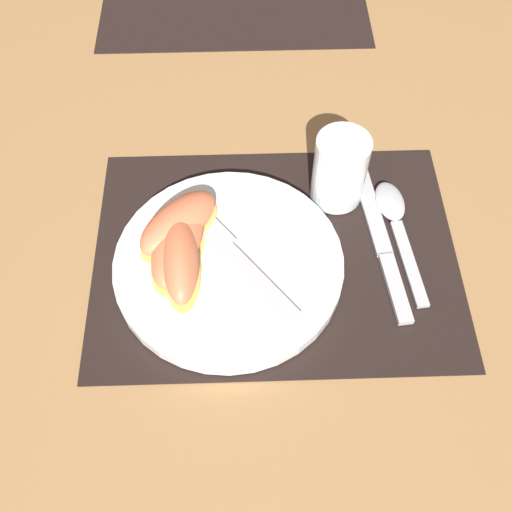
{
  "coord_description": "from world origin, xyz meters",
  "views": [
    {
      "loc": [
        -0.03,
        -0.37,
        0.58
      ],
      "look_at": [
        -0.02,
        -0.02,
        0.02
      ],
      "focal_mm": 42.0,
      "sensor_mm": 36.0,
      "label": 1
    }
  ],
  "objects_px": {
    "knife": "(382,244)",
    "citrus_wedge_1": "(178,242)",
    "plate": "(229,264)",
    "fork": "(232,251)",
    "spoon": "(395,217)",
    "citrus_wedge_0": "(178,224)",
    "juice_glass": "(339,173)",
    "citrus_wedge_2": "(181,260)"
  },
  "relations": [
    {
      "from": "juice_glass",
      "to": "knife",
      "type": "xyz_separation_m",
      "value": [
        0.05,
        -0.08,
        -0.04
      ]
    },
    {
      "from": "citrus_wedge_0",
      "to": "citrus_wedge_1",
      "type": "height_order",
      "value": "citrus_wedge_0"
    },
    {
      "from": "juice_glass",
      "to": "citrus_wedge_0",
      "type": "distance_m",
      "value": 0.2
    },
    {
      "from": "plate",
      "to": "spoon",
      "type": "relative_size",
      "value": 1.47
    },
    {
      "from": "fork",
      "to": "citrus_wedge_0",
      "type": "relative_size",
      "value": 1.36
    },
    {
      "from": "knife",
      "to": "fork",
      "type": "relative_size",
      "value": 1.38
    },
    {
      "from": "citrus_wedge_1",
      "to": "citrus_wedge_2",
      "type": "distance_m",
      "value": 0.03
    },
    {
      "from": "juice_glass",
      "to": "citrus_wedge_1",
      "type": "relative_size",
      "value": 0.65
    },
    {
      "from": "citrus_wedge_2",
      "to": "fork",
      "type": "bearing_deg",
      "value": 19.75
    },
    {
      "from": "citrus_wedge_2",
      "to": "plate",
      "type": "bearing_deg",
      "value": 9.7
    },
    {
      "from": "fork",
      "to": "citrus_wedge_1",
      "type": "distance_m",
      "value": 0.06
    },
    {
      "from": "spoon",
      "to": "fork",
      "type": "height_order",
      "value": "fork"
    },
    {
      "from": "spoon",
      "to": "citrus_wedge_2",
      "type": "distance_m",
      "value": 0.26
    },
    {
      "from": "knife",
      "to": "citrus_wedge_2",
      "type": "relative_size",
      "value": 1.84
    },
    {
      "from": "juice_glass",
      "to": "fork",
      "type": "height_order",
      "value": "juice_glass"
    },
    {
      "from": "knife",
      "to": "citrus_wedge_2",
      "type": "bearing_deg",
      "value": -171.39
    },
    {
      "from": "knife",
      "to": "spoon",
      "type": "distance_m",
      "value": 0.04
    },
    {
      "from": "plate",
      "to": "spoon",
      "type": "xyz_separation_m",
      "value": [
        0.2,
        0.06,
        -0.0
      ]
    },
    {
      "from": "juice_glass",
      "to": "fork",
      "type": "distance_m",
      "value": 0.16
    },
    {
      "from": "citrus_wedge_0",
      "to": "spoon",
      "type": "bearing_deg",
      "value": 5.12
    },
    {
      "from": "knife",
      "to": "citrus_wedge_1",
      "type": "distance_m",
      "value": 0.23
    },
    {
      "from": "juice_glass",
      "to": "citrus_wedge_1",
      "type": "height_order",
      "value": "juice_glass"
    },
    {
      "from": "plate",
      "to": "citrus_wedge_1",
      "type": "bearing_deg",
      "value": 163.58
    },
    {
      "from": "spoon",
      "to": "citrus_wedge_1",
      "type": "bearing_deg",
      "value": -169.6
    },
    {
      "from": "plate",
      "to": "citrus_wedge_1",
      "type": "xyz_separation_m",
      "value": [
        -0.05,
        0.02,
        0.02
      ]
    },
    {
      "from": "citrus_wedge_1",
      "to": "citrus_wedge_2",
      "type": "bearing_deg",
      "value": -81.3
    },
    {
      "from": "juice_glass",
      "to": "plate",
      "type": "bearing_deg",
      "value": -142.02
    },
    {
      "from": "juice_glass",
      "to": "knife",
      "type": "distance_m",
      "value": 0.1
    },
    {
      "from": "fork",
      "to": "citrus_wedge_0",
      "type": "distance_m",
      "value": 0.07
    },
    {
      "from": "juice_glass",
      "to": "knife",
      "type": "bearing_deg",
      "value": -59.11
    },
    {
      "from": "spoon",
      "to": "citrus_wedge_2",
      "type": "relative_size",
      "value": 1.47
    },
    {
      "from": "fork",
      "to": "spoon",
      "type": "bearing_deg",
      "value": 14.88
    },
    {
      "from": "knife",
      "to": "citrus_wedge_0",
      "type": "bearing_deg",
      "value": 176.59
    },
    {
      "from": "citrus_wedge_1",
      "to": "citrus_wedge_2",
      "type": "xyz_separation_m",
      "value": [
        0.0,
        -0.02,
        0.0
      ]
    },
    {
      "from": "citrus_wedge_2",
      "to": "citrus_wedge_1",
      "type": "bearing_deg",
      "value": 98.7
    },
    {
      "from": "plate",
      "to": "knife",
      "type": "relative_size",
      "value": 1.17
    },
    {
      "from": "spoon",
      "to": "knife",
      "type": "bearing_deg",
      "value": -119.11
    },
    {
      "from": "fork",
      "to": "citrus_wedge_0",
      "type": "bearing_deg",
      "value": 153.98
    },
    {
      "from": "citrus_wedge_1",
      "to": "plate",
      "type": "bearing_deg",
      "value": -16.42
    },
    {
      "from": "citrus_wedge_0",
      "to": "citrus_wedge_1",
      "type": "bearing_deg",
      "value": -88.24
    },
    {
      "from": "plate",
      "to": "fork",
      "type": "xyz_separation_m",
      "value": [
        0.0,
        0.01,
        0.01
      ]
    },
    {
      "from": "knife",
      "to": "spoon",
      "type": "bearing_deg",
      "value": 60.89
    }
  ]
}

